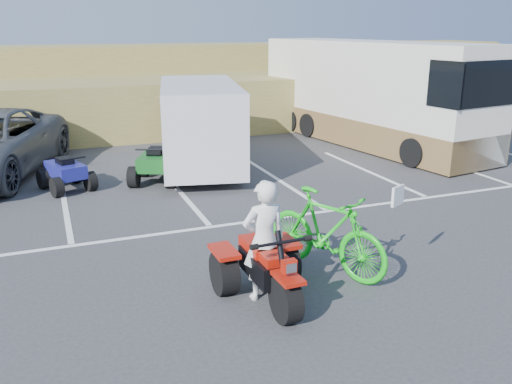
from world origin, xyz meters
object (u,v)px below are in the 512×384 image
object	(u,v)px
red_trike_atv	(268,301)
rider	(264,240)
green_dirt_bike	(326,232)
cargo_trailer	(200,123)
quad_atv_blue	(68,189)
rv_motorhome	(369,100)
quad_atv_green	(157,182)

from	to	relation	value
red_trike_atv	rider	world-z (taller)	rider
green_dirt_bike	cargo_trailer	xyz separation A→B (m)	(-0.05, 7.32, 0.60)
rider	quad_atv_blue	xyz separation A→B (m)	(-2.46, 7.00, -0.92)
green_dirt_bike	quad_atv_blue	distance (m)	7.56
rider	rv_motorhome	bearing A→B (deg)	-130.83
green_dirt_bike	quad_atv_blue	size ratio (longest dim) A/B	1.66
green_dirt_bike	quad_atv_blue	xyz separation A→B (m)	(-3.75, 6.52, -0.70)
rv_motorhome	quad_atv_blue	bearing A→B (deg)	-176.57
red_trike_atv	rider	distance (m)	0.93
rider	quad_atv_blue	distance (m)	7.47
quad_atv_blue	red_trike_atv	bearing A→B (deg)	-89.19
red_trike_atv	green_dirt_bike	bearing A→B (deg)	24.78
green_dirt_bike	rv_motorhome	world-z (taller)	rv_motorhome
red_trike_atv	rv_motorhome	size ratio (longest dim) A/B	0.18
rider	rv_motorhome	size ratio (longest dim) A/B	0.19
green_dirt_bike	cargo_trailer	bearing A→B (deg)	64.68
cargo_trailer	rv_motorhome	world-z (taller)	rv_motorhome
quad_atv_green	red_trike_atv	bearing A→B (deg)	-63.93
red_trike_atv	cargo_trailer	distance (m)	8.15
red_trike_atv	quad_atv_blue	size ratio (longest dim) A/B	1.28
green_dirt_bike	rv_motorhome	bearing A→B (deg)	28.16
quad_atv_blue	quad_atv_green	size ratio (longest dim) A/B	0.89
green_dirt_bike	cargo_trailer	distance (m)	7.35
rider	quad_atv_blue	world-z (taller)	rider
green_dirt_bike	quad_atv_green	size ratio (longest dim) A/B	1.48
red_trike_atv	quad_atv_blue	distance (m)	7.56
quad_atv_blue	rv_motorhome	bearing A→B (deg)	-6.17
rv_motorhome	quad_atv_blue	xyz separation A→B (m)	(-10.07, -2.15, -1.47)
rider	cargo_trailer	size ratio (longest dim) A/B	0.34
red_trike_atv	cargo_trailer	bearing A→B (deg)	80.11
quad_atv_blue	quad_atv_green	xyz separation A→B (m)	(2.23, -0.15, 0.00)
cargo_trailer	quad_atv_green	world-z (taller)	cargo_trailer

